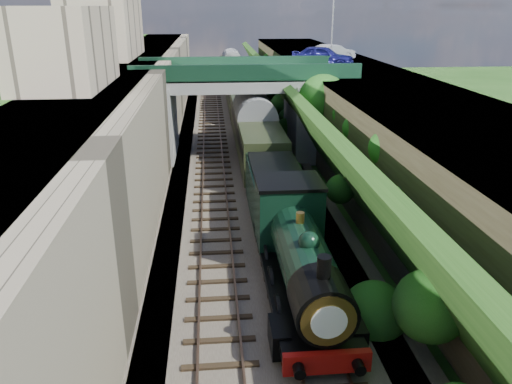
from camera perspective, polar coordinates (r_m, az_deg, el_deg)
The scene contains 20 objects.
ground at distance 17.61m, azimuth 2.74°, elevation -18.22°, with size 160.00×160.00×0.00m, color #1E4714.
trackbed at distance 35.38m, azimuth -1.65°, elevation 2.56°, with size 10.00×90.00×0.20m, color #473F38.
retaining_wall at distance 34.59m, azimuth -10.92°, elevation 7.63°, with size 1.00×90.00×7.00m, color #756B56.
street_plateau_left at distance 35.11m, azimuth -16.65°, elevation 7.33°, with size 6.00×90.00×7.00m, color #262628.
street_plateau_right at distance 36.38m, azimuth 13.54°, elevation 7.45°, with size 8.00×90.00×6.25m, color #262628.
embankment_slope at distance 34.26m, azimuth 6.74°, elevation 6.29°, with size 4.71×90.00×6.45m.
track_left at distance 35.27m, azimuth -4.90°, elevation 2.69°, with size 2.50×90.00×0.20m.
track_right at distance 35.42m, azimuth 0.29°, elevation 2.84°, with size 2.50×90.00×0.20m.
road_bridge at distance 38.34m, azimuth -0.67°, elevation 10.12°, with size 16.00×6.40×7.25m.
building_far at distance 44.41m, azimuth -17.09°, elevation 18.40°, with size 5.00×10.00×6.00m, color gray.
building_near at distance 28.65m, azimuth -21.06°, elevation 15.21°, with size 4.00×8.00×4.00m, color gray.
tree at distance 35.97m, azimuth 7.77°, elevation 10.16°, with size 3.60×3.80×6.60m.
lamppost at distance 45.70m, azimuth 8.81°, elevation 18.51°, with size 0.87×0.15×6.00m.
car_blue at distance 42.57m, azimuth 7.62°, elevation 15.11°, with size 2.03×5.05×1.72m, color navy.
car_silver at distance 47.79m, azimuth 8.73°, elevation 15.48°, with size 1.54×4.42×1.46m, color #98999D.
locomotive at distance 19.52m, azimuth 5.01°, elevation -7.43°, with size 3.10×10.23×3.83m.
tender at distance 26.26m, azimuth 2.23°, elevation -0.44°, with size 2.70×6.00×3.05m.
coach_front at distance 38.12m, azimuth -0.19°, elevation 6.94°, with size 2.90×18.00×3.70m.
coach_middle at distance 56.51m, azimuth -1.90°, elevation 11.42°, with size 2.90×18.00×3.70m.
coach_rear at distance 75.11m, azimuth -2.78°, elevation 13.68°, with size 2.90×18.00×3.70m.
Camera 1 is at (-2.04, -13.58, 11.03)m, focal length 35.00 mm.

